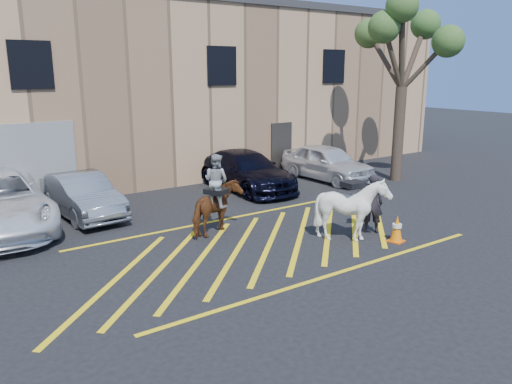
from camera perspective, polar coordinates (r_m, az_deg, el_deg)
ground at (r=13.49m, az=0.85°, el=-5.48°), size 90.00×90.00×0.00m
car_silver_sedan at (r=16.37m, az=-19.27°, el=-0.36°), size 1.68×4.13×1.33m
car_blue_suv at (r=18.99m, az=-1.15°, el=2.46°), size 2.14×5.00×1.44m
car_white_suv at (r=20.81m, az=8.10°, el=3.37°), size 1.87×4.35×1.47m
handler at (r=14.24m, az=13.11°, el=-1.28°), size 0.72×0.71×1.67m
warehouse at (r=23.53m, az=-16.86°, el=11.27°), size 32.42×10.20×7.30m
hatching_zone at (r=13.26m, az=1.61°, el=-5.80°), size 12.60×5.12×0.01m
mounted_bay at (r=13.76m, az=-4.54°, el=-1.16°), size 1.87×1.44×2.25m
saddled_white at (r=13.44m, az=10.94°, el=-1.91°), size 1.45×1.62×1.73m
traffic_cone at (r=13.76m, az=15.80°, el=-4.02°), size 0.45×0.45×0.73m
tree at (r=21.01m, az=16.64°, el=16.64°), size 3.99×4.37×7.31m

